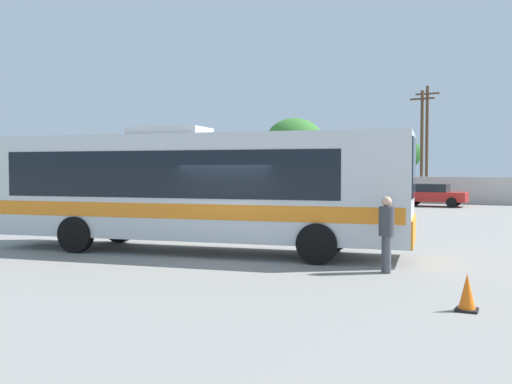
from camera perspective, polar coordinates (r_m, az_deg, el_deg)
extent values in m
plane|color=gray|center=(25.12, 8.53, -3.22)|extent=(300.00, 300.00, 0.00)
cube|color=beige|center=(42.80, 15.55, 0.23)|extent=(80.00, 0.30, 1.86)
cube|color=silver|center=(16.77, -5.68, 0.58)|extent=(12.22, 4.23, 2.92)
cube|color=black|center=(17.01, -7.55, 1.78)|extent=(10.09, 3.95, 1.28)
cube|color=orange|center=(16.80, -5.67, -1.61)|extent=(11.98, 4.22, 0.41)
cube|color=#19212D|center=(15.47, 15.30, 2.32)|extent=(0.37, 2.28, 1.52)
cube|color=orange|center=(15.55, 15.26, -3.71)|extent=(0.42, 2.48, 0.70)
cube|color=#B2B2B2|center=(17.17, -8.48, 5.88)|extent=(2.38, 1.70, 0.24)
cylinder|color=black|center=(17.02, 7.61, -4.06)|extent=(1.07, 0.44, 1.04)
cylinder|color=black|center=(14.63, 6.03, -5.09)|extent=(1.07, 0.44, 1.04)
cylinder|color=black|center=(19.43, -13.27, -3.32)|extent=(1.07, 0.44, 1.04)
cylinder|color=black|center=(17.37, -17.35, -4.02)|extent=(1.07, 0.44, 1.04)
cylinder|color=#4C4C51|center=(13.79, 12.60, -5.97)|extent=(0.16, 0.16, 0.86)
cylinder|color=#4C4C51|center=(13.65, 12.84, -6.06)|extent=(0.16, 0.16, 0.86)
cylinder|color=#38383D|center=(13.63, 12.75, -2.82)|extent=(0.50, 0.50, 0.68)
sphere|color=tan|center=(13.60, 12.76, -0.91)|extent=(0.23, 0.23, 0.23)
cube|color=red|center=(41.62, 1.40, -0.17)|extent=(4.54, 1.86, 0.60)
cube|color=black|center=(41.69, 1.11, 0.58)|extent=(2.51, 1.69, 0.49)
cylinder|color=black|center=(41.88, 3.64, -0.57)|extent=(0.64, 0.23, 0.64)
cylinder|color=black|center=(40.26, 2.68, -0.68)|extent=(0.64, 0.23, 0.64)
cylinder|color=black|center=(43.02, 0.19, -0.49)|extent=(0.64, 0.23, 0.64)
cylinder|color=black|center=(41.44, -0.87, -0.59)|extent=(0.64, 0.23, 0.64)
cube|color=maroon|center=(40.40, 8.82, -0.22)|extent=(4.19, 2.07, 0.67)
cube|color=black|center=(40.45, 8.56, 0.65)|extent=(2.35, 1.80, 0.55)
cylinder|color=black|center=(40.84, 10.92, -0.68)|extent=(0.65, 0.26, 0.64)
cylinder|color=black|center=(39.16, 10.11, -0.80)|extent=(0.65, 0.26, 0.64)
cylinder|color=black|center=(41.69, 7.61, -0.60)|extent=(0.65, 0.26, 0.64)
cylinder|color=black|center=(40.05, 6.69, -0.71)|extent=(0.65, 0.26, 0.64)
cube|color=red|center=(38.82, 17.06, -0.43)|extent=(4.21, 1.97, 0.62)
cube|color=black|center=(38.84, 16.77, 0.41)|extent=(2.34, 1.75, 0.51)
cylinder|color=black|center=(39.50, 19.12, -0.86)|extent=(0.65, 0.25, 0.64)
cylinder|color=black|center=(37.76, 18.72, -0.99)|extent=(0.65, 0.25, 0.64)
cylinder|color=black|center=(39.95, 15.48, -0.78)|extent=(0.65, 0.25, 0.64)
cylinder|color=black|center=(38.23, 14.92, -0.91)|extent=(0.65, 0.25, 0.64)
cylinder|color=#4C3823|center=(46.26, 16.50, 4.63)|extent=(0.24, 0.24, 8.74)
cube|color=#473321|center=(46.57, 16.55, 9.27)|extent=(1.80, 0.24, 0.12)
cylinder|color=#4C3823|center=(44.28, 16.03, 4.36)|extent=(0.24, 0.24, 8.15)
cube|color=#473321|center=(44.55, 16.08, 8.83)|extent=(1.80, 0.35, 0.12)
cylinder|color=brown|center=(52.30, 3.80, 1.21)|extent=(0.32, 0.32, 2.85)
ellipsoid|color=#38752D|center=(52.34, 3.81, 4.82)|extent=(5.35, 5.35, 4.55)
cylinder|color=brown|center=(48.96, 14.00, 0.84)|extent=(0.32, 0.32, 2.46)
ellipsoid|color=#23561E|center=(48.96, 14.03, 3.66)|extent=(3.36, 3.36, 2.86)
cube|color=black|center=(10.55, 20.07, -10.86)|extent=(0.36, 0.36, 0.04)
cone|color=orange|center=(10.49, 20.09, -9.15)|extent=(0.28, 0.28, 0.60)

